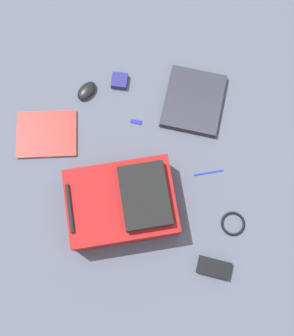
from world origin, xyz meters
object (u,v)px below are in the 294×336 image
at_px(book_blue, 47,134).
at_px(computer_mouse, 87,91).
at_px(cable_coil, 233,224).
at_px(pen_black, 209,174).
at_px(usb_stick, 136,122).
at_px(laptop, 194,101).
at_px(power_brick, 214,268).
at_px(backpack, 123,203).
at_px(earbud_pouch, 120,81).

xyz_separation_m(book_blue, computer_mouse, (0.20, -0.18, 0.01)).
xyz_separation_m(computer_mouse, cable_coil, (-0.63, -0.62, -0.01)).
height_order(pen_black, usb_stick, same).
xyz_separation_m(laptop, usb_stick, (-0.09, 0.27, -0.01)).
xyz_separation_m(laptop, book_blue, (-0.13, 0.67, -0.01)).
distance_m(power_brick, pen_black, 0.40).
xyz_separation_m(backpack, pen_black, (0.13, -0.37, -0.08)).
bearing_deg(usb_stick, book_blue, 96.15).
bearing_deg(backpack, pen_black, -71.37).
height_order(cable_coil, power_brick, power_brick).
height_order(computer_mouse, cable_coil, computer_mouse).
xyz_separation_m(book_blue, cable_coil, (-0.43, -0.80, -0.00)).
bearing_deg(power_brick, book_blue, 48.91).
bearing_deg(backpack, book_blue, 45.20).
bearing_deg(laptop, power_brick, -177.35).
bearing_deg(backpack, earbud_pouch, 0.58).
xyz_separation_m(earbud_pouch, usb_stick, (-0.20, -0.07, -0.01)).
height_order(backpack, computer_mouse, backpack).
relative_size(backpack, pen_black, 3.57).
xyz_separation_m(cable_coil, earbud_pouch, (0.68, 0.47, 0.01)).
distance_m(computer_mouse, cable_coil, 0.88).
bearing_deg(pen_black, laptop, 7.56).
height_order(backpack, power_brick, backpack).
height_order(backpack, laptop, backpack).
bearing_deg(earbud_pouch, laptop, -108.66).
bearing_deg(laptop, earbud_pouch, 71.34).
bearing_deg(book_blue, earbud_pouch, -53.99).
xyz_separation_m(laptop, computer_mouse, (0.07, 0.49, 0.00)).
distance_m(laptop, pen_black, 0.34).
xyz_separation_m(backpack, cable_coil, (-0.10, -0.46, -0.08)).
bearing_deg(usb_stick, cable_coil, -140.25).
distance_m(computer_mouse, power_brick, 0.96).
distance_m(laptop, computer_mouse, 0.49).
bearing_deg(cable_coil, laptop, 13.19).
distance_m(power_brick, usb_stick, 0.72).
bearing_deg(power_brick, pen_black, -1.52).
relative_size(backpack, cable_coil, 4.56).
height_order(computer_mouse, power_brick, computer_mouse).
bearing_deg(earbud_pouch, cable_coil, -145.36).
bearing_deg(earbud_pouch, usb_stick, -160.58).
bearing_deg(earbud_pouch, computer_mouse, 106.51).
bearing_deg(power_brick, computer_mouse, 32.75).
bearing_deg(computer_mouse, usb_stick, -173.68).
bearing_deg(computer_mouse, earbud_pouch, -122.41).
relative_size(laptop, computer_mouse, 3.44).
height_order(book_blue, computer_mouse, computer_mouse).
bearing_deg(computer_mouse, laptop, -146.90).
distance_m(laptop, earbud_pouch, 0.35).
xyz_separation_m(backpack, book_blue, (0.34, 0.34, -0.07)).
distance_m(laptop, book_blue, 0.68).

